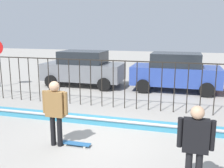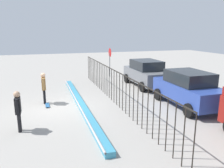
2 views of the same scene
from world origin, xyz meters
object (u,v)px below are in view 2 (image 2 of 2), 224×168
at_px(skateboarder, 44,85).
at_px(parked_car_gray, 146,73).
at_px(skateboard, 47,105).
at_px(parked_car_blue, 188,89).
at_px(camera_operator, 18,108).
at_px(stop_sign, 110,58).

relative_size(skateboarder, parked_car_gray, 0.41).
distance_m(skateboard, parked_car_blue, 7.63).
bearing_deg(parked_car_blue, skateboard, -106.31).
height_order(camera_operator, stop_sign, stop_sign).
bearing_deg(skateboard, parked_car_gray, 107.89).
relative_size(skateboarder, parked_car_blue, 0.41).
bearing_deg(skateboard, camera_operator, -23.78).
xyz_separation_m(skateboarder, camera_operator, (3.44, -1.05, -0.04)).
bearing_deg(camera_operator, stop_sign, 8.82).
relative_size(skateboarder, stop_sign, 0.70).
distance_m(skateboarder, parked_car_gray, 7.54).
bearing_deg(parked_car_blue, skateboarder, -109.54).
xyz_separation_m(parked_car_gray, parked_car_blue, (4.87, 0.10, 0.00)).
xyz_separation_m(skateboarder, skateboard, (0.50, 0.12, -0.99)).
xyz_separation_m(skateboard, camera_operator, (2.94, -1.16, 0.95)).
relative_size(camera_operator, parked_car_gray, 0.39).
height_order(skateboarder, parked_car_blue, parked_car_blue).
relative_size(camera_operator, stop_sign, 0.67).
bearing_deg(parked_car_gray, camera_operator, -54.36).
xyz_separation_m(parked_car_blue, stop_sign, (-9.12, -1.58, 0.64)).
height_order(parked_car_gray, parked_car_blue, same).
bearing_deg(camera_operator, skateboard, 22.02).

